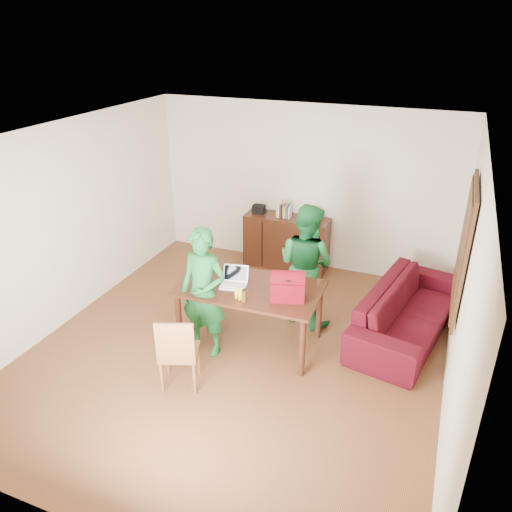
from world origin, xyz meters
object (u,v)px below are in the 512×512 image
at_px(table, 250,294).
at_px(red_bag, 288,288).
at_px(chair, 180,364).
at_px(person_near, 204,293).
at_px(laptop, 233,283).
at_px(person_far, 306,264).
at_px(bottle, 244,295).
at_px(sofa, 408,311).

height_order(table, red_bag, red_bag).
relative_size(chair, person_near, 0.56).
relative_size(chair, laptop, 2.64).
height_order(person_far, laptop, person_far).
bearing_deg(laptop, person_near, -143.23).
bearing_deg(table, person_near, -143.93).
relative_size(table, laptop, 5.05).
distance_m(person_near, bottle, 0.54).
xyz_separation_m(chair, laptop, (0.23, 0.99, 0.60)).
distance_m(table, person_near, 0.60).
bearing_deg(person_near, red_bag, 16.25).
relative_size(chair, bottle, 5.54).
xyz_separation_m(chair, person_far, (0.91, 1.88, 0.58)).
height_order(table, person_far, person_far).
distance_m(chair, person_far, 2.17).
bearing_deg(table, laptop, -162.61).
height_order(person_near, bottle, person_near).
height_order(chair, laptop, laptop).
bearing_deg(laptop, sofa, 16.44).
bearing_deg(sofa, laptop, 128.21).
relative_size(person_far, sofa, 0.74).
distance_m(chair, red_bag, 1.52).
distance_m(table, person_far, 0.96).
distance_m(laptop, sofa, 2.38).
bearing_deg(bottle, sofa, 36.93).
height_order(table, bottle, bottle).
height_order(chair, red_bag, red_bag).
bearing_deg(bottle, laptop, 132.99).
height_order(laptop, red_bag, red_bag).
bearing_deg(red_bag, laptop, 158.66).
bearing_deg(person_far, chair, 83.81).
distance_m(person_far, laptop, 1.11).
height_order(person_far, bottle, person_far).
height_order(chair, person_near, person_near).
distance_m(table, chair, 1.23).
xyz_separation_m(table, sofa, (1.86, 0.99, -0.38)).
bearing_deg(person_far, bottle, 90.48).
bearing_deg(chair, bottle, 34.41).
bearing_deg(sofa, table, 129.00).
relative_size(table, sofa, 0.78).
distance_m(bottle, red_bag, 0.52).
relative_size(bottle, sofa, 0.07).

